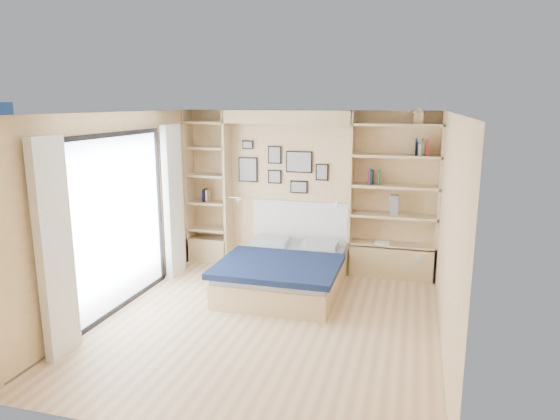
# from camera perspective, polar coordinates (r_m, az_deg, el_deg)

# --- Properties ---
(ground) EXTENTS (4.50, 4.50, 0.00)m
(ground) POSITION_cam_1_polar(r_m,az_deg,el_deg) (6.21, -1.34, -12.69)
(ground) COLOR #DEBC8B
(ground) RESTS_ON ground
(room_shell) EXTENTS (4.50, 4.50, 4.50)m
(room_shell) POSITION_cam_1_polar(r_m,az_deg,el_deg) (7.37, -0.87, 0.14)
(room_shell) COLOR beige
(room_shell) RESTS_ON ground
(bed) EXTENTS (1.63, 2.14, 1.07)m
(bed) POSITION_cam_1_polar(r_m,az_deg,el_deg) (7.13, 0.53, -7.02)
(bed) COLOR #E4C089
(bed) RESTS_ON ground
(photo_gallery) EXTENTS (1.48, 0.02, 0.82)m
(photo_gallery) POSITION_cam_1_polar(r_m,az_deg,el_deg) (7.96, 0.07, 4.90)
(photo_gallery) COLOR black
(photo_gallery) RESTS_ON ground
(reading_lamps) EXTENTS (1.92, 0.12, 0.15)m
(reading_lamps) POSITION_cam_1_polar(r_m,az_deg,el_deg) (7.79, 0.71, 0.99)
(reading_lamps) COLOR silver
(reading_lamps) RESTS_ON ground
(shelf_decor) EXTENTS (3.51, 0.23, 2.03)m
(shelf_decor) POSITION_cam_1_polar(r_m,az_deg,el_deg) (7.54, 11.06, 4.95)
(shelf_decor) COLOR #A51E1E
(shelf_decor) RESTS_ON ground
(deck) EXTENTS (3.20, 4.00, 0.05)m
(deck) POSITION_cam_1_polar(r_m,az_deg,el_deg) (7.95, -27.35, -8.42)
(deck) COLOR #6C5E4F
(deck) RESTS_ON ground
(deck_chair) EXTENTS (0.60, 0.85, 0.78)m
(deck_chair) POSITION_cam_1_polar(r_m,az_deg,el_deg) (7.40, -24.18, -6.53)
(deck_chair) COLOR tan
(deck_chair) RESTS_ON ground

